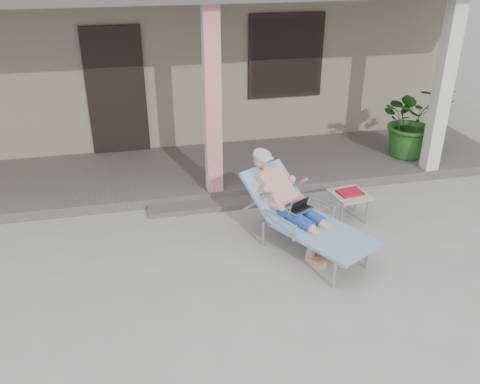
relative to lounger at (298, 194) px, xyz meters
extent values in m
plane|color=#9E9E99|center=(-0.75, -0.63, -0.73)|extent=(60.00, 60.00, 0.00)
cube|color=gray|center=(-0.75, 5.87, 0.77)|extent=(10.00, 5.00, 3.00)
cube|color=black|center=(-2.05, 3.34, 0.47)|extent=(0.95, 0.06, 2.10)
cube|color=black|center=(0.85, 3.34, 0.92)|extent=(1.20, 0.06, 1.30)
cube|color=black|center=(0.85, 3.34, 0.92)|extent=(1.32, 0.05, 1.42)
cube|color=#605B56|center=(-0.75, 2.37, -0.65)|extent=(10.00, 2.00, 0.15)
cube|color=red|center=(-0.75, 1.52, 0.73)|extent=(0.22, 0.22, 2.61)
cube|color=silver|center=(2.75, 1.52, 0.73)|extent=(0.22, 0.22, 2.61)
cube|color=#605B56|center=(-0.75, 1.22, -0.69)|extent=(2.00, 0.30, 0.07)
cylinder|color=#B7B7BC|center=(0.15, -0.91, -0.55)|extent=(0.04, 0.04, 0.35)
cylinder|color=#B7B7BC|center=(0.67, -0.64, -0.55)|extent=(0.04, 0.04, 0.35)
cylinder|color=#B7B7BC|center=(-0.38, 0.10, -0.55)|extent=(0.04, 0.04, 0.35)
cylinder|color=#B7B7BC|center=(0.13, 0.37, -0.55)|extent=(0.04, 0.04, 0.35)
cube|color=#B7B7BC|center=(0.21, -0.40, -0.36)|extent=(1.06, 1.29, 0.03)
cube|color=#7BACBF|center=(0.21, -0.40, -0.34)|extent=(1.16, 1.37, 0.04)
cube|color=#B7B7BC|center=(-0.18, 0.35, -0.14)|extent=(0.78, 0.76, 0.47)
cube|color=#7BACBF|center=(-0.18, 0.35, -0.11)|extent=(0.89, 0.86, 0.53)
cylinder|color=#B1B1B3|center=(-0.31, 0.59, 0.31)|extent=(0.31, 0.31, 0.12)
cube|color=silver|center=(0.02, -0.03, -0.18)|extent=(0.38, 0.34, 0.22)
cube|color=#A4A5A0|center=(0.93, 0.51, -0.36)|extent=(0.52, 0.52, 0.04)
cylinder|color=#B7B7BC|center=(0.74, 0.32, -0.55)|extent=(0.03, 0.03, 0.35)
cylinder|color=#B7B7BC|center=(1.11, 0.32, -0.55)|extent=(0.03, 0.03, 0.35)
cylinder|color=#B7B7BC|center=(0.74, 0.69, -0.55)|extent=(0.03, 0.03, 0.35)
cylinder|color=#B7B7BC|center=(1.11, 0.69, -0.55)|extent=(0.03, 0.03, 0.35)
cube|color=#B71325|center=(0.93, 0.51, -0.32)|extent=(0.35, 0.28, 0.03)
cube|color=black|center=(0.93, 0.63, -0.33)|extent=(0.32, 0.06, 0.03)
imported|color=#26591E|center=(2.70, 2.09, 0.04)|extent=(1.29, 1.18, 1.24)
camera|label=1|loc=(-1.85, -5.13, 2.74)|focal=38.00mm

